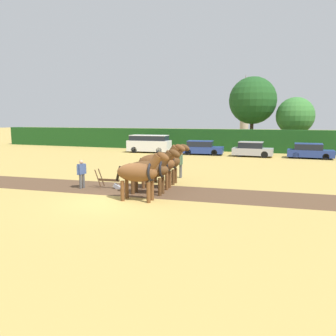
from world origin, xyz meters
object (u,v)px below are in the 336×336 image
farmer_beside_team (181,162)px  parked_car_center (310,151)px  parked_car_left (202,148)px  tree_far_left (253,101)px  draft_horse_trail_left (158,163)px  draft_horse_trail_right (166,161)px  parked_car_center_left (252,149)px  draft_horse_lead_right (150,169)px  draft_horse_lead_left (139,172)px  farmer_at_plow (82,172)px  church_spire (245,103)px  plow (111,183)px  parked_van (149,144)px  tree_left (295,116)px

farmer_beside_team → parked_car_center: (8.27, 14.40, -0.30)m
parked_car_left → tree_far_left: bearing=58.6°
tree_far_left → draft_horse_trail_left: size_ratio=3.24×
draft_horse_trail_right → parked_car_center_left: bearing=74.5°
draft_horse_lead_right → farmer_beside_team: size_ratio=1.71×
draft_horse_lead_left → farmer_beside_team: draft_horse_lead_left is taller
draft_horse_lead_left → farmer_at_plow: bearing=156.5°
farmer_beside_team → parked_car_center: size_ratio=0.40×
parked_car_left → farmer_at_plow: bearing=-101.1°
church_spire → parked_car_center_left: size_ratio=3.69×
draft_horse_trail_left → parked_car_left: 17.85m
draft_horse_lead_left → plow: size_ratio=1.76×
parked_van → draft_horse_lead_left: bearing=-71.6°
tree_left → tree_far_left: bearing=179.0°
farmer_at_plow → parked_van: (-4.50, 19.19, 0.13)m
church_spire → farmer_beside_team: church_spire is taller
draft_horse_lead_left → draft_horse_trail_left: draft_horse_trail_left is taller
plow → parked_car_center_left: size_ratio=0.38×
draft_horse_lead_left → parked_car_left: draft_horse_lead_left is taller
plow → parked_car_center: 21.72m
draft_horse_trail_right → parked_car_center: bearing=58.3°
tree_far_left → draft_horse_lead_left: bearing=-93.2°
draft_horse_trail_left → draft_horse_trail_right: 1.42m
farmer_at_plow → plow: bearing=32.3°
church_spire → parked_car_left: bearing=-87.7°
draft_horse_trail_left → farmer_at_plow: bearing=-164.5°
draft_horse_lead_right → parked_van: size_ratio=0.60×
draft_horse_lead_left → farmer_beside_team: bearing=86.7°
tree_left → draft_horse_trail_left: 27.46m
draft_horse_trail_left → parked_van: bearing=110.7°
plow → parked_car_left: (0.14, 18.60, 0.40)m
tree_left → farmer_at_plow: tree_left is taller
tree_far_left → farmer_beside_team: bearing=-94.5°
tree_far_left → tree_left: 5.41m
tree_far_left → plow: bearing=-98.9°
church_spire → draft_horse_lead_right: church_spire is taller
draft_horse_lead_right → draft_horse_lead_left: bearing=-90.5°
tree_left → draft_horse_trail_right: bearing=-105.7°
church_spire → farmer_at_plow: size_ratio=9.34×
parked_car_center → farmer_at_plow: bearing=-121.4°
tree_far_left → parked_car_left: 11.11m
draft_horse_lead_right → draft_horse_trail_left: draft_horse_trail_left is taller
tree_left → farmer_beside_team: size_ratio=3.75×
tree_left → farmer_beside_team: bearing=-106.7°
tree_left → draft_horse_lead_left: bearing=-102.9°
farmer_at_plow → tree_left: bearing=81.9°
tree_left → plow: bearing=-108.9°
draft_horse_trail_right → farmer_at_plow: draft_horse_trail_right is taller
parked_car_left → parked_car_center: parked_car_left is taller
tree_left → parked_car_center_left: (-3.94, -8.86, -3.39)m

